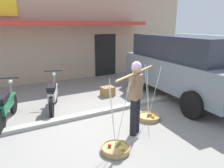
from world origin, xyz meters
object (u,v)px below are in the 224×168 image
object	(u,v)px
motorcycle_nearest_shop	(6,106)
motorcycle_second_in_row	(53,95)
fruit_basket_right_side	(149,117)
fruit_vendor	(136,93)
fruit_basket_left_side	(116,148)
wooden_crate	(108,91)
parked_truck	(184,65)

from	to	relation	value
motorcycle_nearest_shop	motorcycle_second_in_row	size ratio (longest dim) A/B	1.01
fruit_basket_right_side	motorcycle_nearest_shop	world-z (taller)	fruit_basket_right_side
fruit_vendor	motorcycle_second_in_row	distance (m)	2.75
fruit_basket_left_side	wooden_crate	size ratio (longest dim) A/B	3.30
motorcycle_second_in_row	motorcycle_nearest_shop	bearing A→B (deg)	-164.83
fruit_basket_right_side	motorcycle_second_in_row	size ratio (longest dim) A/B	0.83
fruit_basket_right_side	fruit_basket_left_side	bearing A→B (deg)	-150.20
parked_truck	motorcycle_second_in_row	bearing A→B (deg)	166.42
wooden_crate	fruit_vendor	bearing A→B (deg)	-104.98
fruit_vendor	fruit_basket_right_side	distance (m)	1.26
fruit_vendor	wooden_crate	distance (m)	2.94
fruit_vendor	wooden_crate	size ratio (longest dim) A/B	3.85
motorcycle_second_in_row	parked_truck	distance (m)	4.37
fruit_vendor	motorcycle_second_in_row	xyz separation A→B (m)	(-1.27, 2.38, -0.53)
fruit_basket_left_side	wooden_crate	bearing A→B (deg)	64.84
motorcycle_nearest_shop	parked_truck	world-z (taller)	parked_truck
parked_truck	wooden_crate	distance (m)	2.76
motorcycle_nearest_shop	parked_truck	distance (m)	5.55
fruit_basket_left_side	motorcycle_second_in_row	xyz separation A→B (m)	(-0.51, 2.82, 0.38)
fruit_basket_right_side	wooden_crate	world-z (taller)	fruit_basket_right_side
parked_truck	wooden_crate	xyz separation A→B (m)	(-2.20, 1.36, -0.97)
motorcycle_nearest_shop	fruit_vendor	bearing A→B (deg)	-38.79
fruit_basket_right_side	parked_truck	size ratio (longest dim) A/B	0.29
fruit_vendor	parked_truck	xyz separation A→B (m)	(2.93, 1.37, 0.15)
fruit_basket_left_side	parked_truck	world-z (taller)	parked_truck
fruit_basket_right_side	wooden_crate	xyz separation A→B (m)	(-0.03, 2.30, 0.08)
fruit_basket_left_side	parked_truck	size ratio (longest dim) A/B	0.29
fruit_basket_left_side	motorcycle_nearest_shop	distance (m)	3.07
motorcycle_second_in_row	wooden_crate	bearing A→B (deg)	9.75
motorcycle_nearest_shop	motorcycle_second_in_row	distance (m)	1.31
motorcycle_nearest_shop	motorcycle_second_in_row	world-z (taller)	same
motorcycle_nearest_shop	motorcycle_second_in_row	bearing A→B (deg)	15.17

